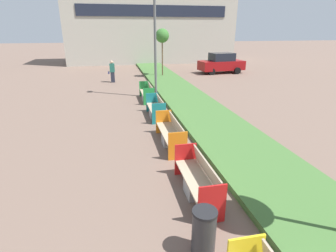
% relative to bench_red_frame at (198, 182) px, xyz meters
% --- Properties ---
extents(planter_grass_strip, '(2.80, 120.00, 0.18)m').
position_rel_bench_red_frame_xyz_m(planter_grass_strip, '(2.26, 4.80, -0.28)').
color(planter_grass_strip, '#426B33').
rests_on(planter_grass_strip, ground).
extents(building_backdrop, '(19.84, 6.13, 10.59)m').
position_rel_bench_red_frame_xyz_m(building_backdrop, '(3.06, 28.84, 4.93)').
color(building_backdrop, '#B2AD9E').
rests_on(building_backdrop, ground).
extents(bench_red_frame, '(0.65, 2.14, 0.94)m').
position_rel_bench_red_frame_xyz_m(bench_red_frame, '(0.00, 0.00, 0.00)').
color(bench_red_frame, '#9E9B96').
rests_on(bench_red_frame, ground).
extents(bench_orange_frame, '(0.65, 2.42, 0.94)m').
position_rel_bench_red_frame_xyz_m(bench_orange_frame, '(0.00, 3.14, 0.01)').
color(bench_orange_frame, '#9E9B96').
rests_on(bench_orange_frame, ground).
extents(bench_teal_frame, '(0.65, 2.01, 0.94)m').
position_rel_bench_red_frame_xyz_m(bench_teal_frame, '(-0.00, 6.37, -0.00)').
color(bench_teal_frame, '#9E9B96').
rests_on(bench_teal_frame, ground).
extents(bench_green_frame, '(0.65, 2.11, 0.94)m').
position_rel_bench_red_frame_xyz_m(bench_green_frame, '(-0.00, 9.58, -0.00)').
color(bench_green_frame, '#9E9B96').
rests_on(bench_green_frame, ground).
extents(litter_bin, '(0.46, 0.46, 0.94)m').
position_rel_bench_red_frame_xyz_m(litter_bin, '(-0.47, -1.77, 0.10)').
color(litter_bin, '#2D2D30').
rests_on(litter_bin, ground).
extents(street_lamp_post, '(0.24, 0.44, 8.04)m').
position_rel_bench_red_frame_xyz_m(street_lamp_post, '(0.61, 10.15, 4.03)').
color(street_lamp_post, '#56595B').
rests_on(street_lamp_post, ground).
extents(sapling_tree_far, '(1.14, 1.14, 4.00)m').
position_rel_bench_red_frame_xyz_m(sapling_tree_far, '(2.33, 17.11, 3.02)').
color(sapling_tree_far, brown).
rests_on(sapling_tree_far, ground).
extents(pedestrian_walking, '(0.53, 0.24, 1.67)m').
position_rel_bench_red_frame_xyz_m(pedestrian_walking, '(-1.92, 15.63, 0.48)').
color(pedestrian_walking, '#232633').
rests_on(pedestrian_walking, ground).
extents(parked_car_distant, '(4.35, 2.16, 1.86)m').
position_rel_bench_red_frame_xyz_m(parked_car_distant, '(8.21, 18.27, 0.54)').
color(parked_car_distant, maroon).
rests_on(parked_car_distant, ground).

